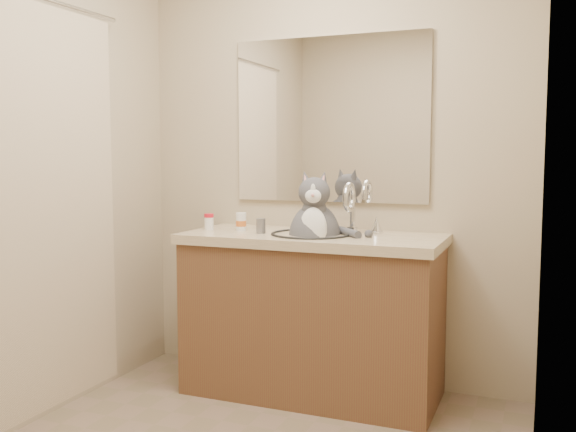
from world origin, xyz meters
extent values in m
cube|color=tan|center=(0.00, 1.25, 1.20)|extent=(2.20, 0.01, 2.40)
cube|color=tan|center=(-1.10, 0.00, 1.20)|extent=(0.01, 2.50, 2.40)
cube|color=tan|center=(1.10, 0.00, 1.20)|extent=(0.01, 2.50, 2.40)
cube|color=brown|center=(0.00, 0.96, 0.40)|extent=(1.30, 0.55, 0.80)
cube|color=beige|center=(0.00, 0.96, 0.83)|extent=(1.34, 0.59, 0.05)
torus|color=black|center=(0.00, 0.94, 0.85)|extent=(0.42, 0.42, 0.02)
ellipsoid|color=white|center=(0.00, 0.94, 0.78)|extent=(0.40, 0.40, 0.15)
cylinder|color=silver|center=(0.17, 1.11, 0.95)|extent=(0.03, 0.03, 0.18)
torus|color=silver|center=(0.17, 1.05, 1.04)|extent=(0.03, 0.16, 0.16)
cone|color=silver|center=(0.30, 1.11, 0.90)|extent=(0.06, 0.06, 0.08)
cube|color=white|center=(0.00, 1.24, 1.45)|extent=(1.10, 0.02, 0.90)
cube|color=beige|center=(-1.05, 0.10, 1.00)|extent=(0.01, 1.20, 1.90)
ellipsoid|color=#4C4C52|center=(0.01, 0.96, 0.83)|extent=(0.33, 0.35, 0.36)
ellipsoid|color=white|center=(0.04, 0.87, 0.88)|extent=(0.16, 0.12, 0.23)
ellipsoid|color=#4C4C52|center=(0.02, 0.92, 1.07)|extent=(0.19, 0.18, 0.16)
ellipsoid|color=white|center=(0.04, 0.86, 1.05)|extent=(0.09, 0.06, 0.07)
sphere|color=#D88C8C|center=(0.05, 0.84, 1.06)|extent=(0.02, 0.02, 0.02)
cone|color=#4C4C52|center=(-0.02, 0.92, 1.14)|extent=(0.08, 0.07, 0.08)
cone|color=#4C4C52|center=(0.06, 0.95, 1.14)|extent=(0.08, 0.07, 0.08)
cylinder|color=#4C4C52|center=(0.19, 0.97, 0.87)|extent=(0.18, 0.21, 0.04)
cylinder|color=white|center=(-0.59, 0.93, 0.88)|extent=(0.06, 0.06, 0.07)
cylinder|color=red|center=(-0.59, 0.93, 0.93)|extent=(0.06, 0.06, 0.02)
cylinder|color=white|center=(-0.41, 0.96, 0.89)|extent=(0.07, 0.07, 0.08)
cylinder|color=#D26523|center=(-0.41, 0.96, 0.89)|extent=(0.07, 0.07, 0.03)
cylinder|color=white|center=(-0.41, 0.96, 0.94)|extent=(0.07, 0.07, 0.02)
cylinder|color=slate|center=(-0.26, 0.89, 0.89)|extent=(0.06, 0.06, 0.08)
camera|label=1|loc=(1.12, -2.13, 1.26)|focal=40.00mm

